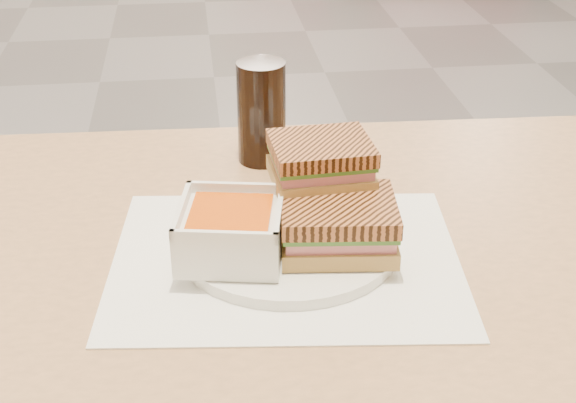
{
  "coord_description": "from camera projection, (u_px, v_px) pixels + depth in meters",
  "views": [
    {
      "loc": [
        -0.08,
        -2.77,
        1.25
      ],
      "look_at": [
        0.01,
        -2.0,
        0.82
      ],
      "focal_mm": 49.98,
      "sensor_mm": 36.0,
      "label": 1
    }
  ],
  "objects": [
    {
      "name": "panini_upper",
      "position": [
        321.0,
        161.0,
        0.93
      ],
      "size": [
        0.12,
        0.1,
        0.05
      ],
      "color": "#AD8545",
      "rests_on": "panini_lower"
    },
    {
      "name": "panini_lower",
      "position": [
        338.0,
        224.0,
        0.9
      ],
      "size": [
        0.14,
        0.12,
        0.06
      ],
      "color": "#AD8545",
      "rests_on": "plate"
    },
    {
      "name": "main_table",
      "position": [
        231.0,
        326.0,
        0.99
      ],
      "size": [
        1.23,
        0.75,
        0.75
      ],
      "color": "tan",
      "rests_on": "ground"
    },
    {
      "name": "cola_glass",
      "position": [
        262.0,
        112.0,
        1.11
      ],
      "size": [
        0.07,
        0.07,
        0.14
      ],
      "color": "black",
      "rests_on": "main_table"
    },
    {
      "name": "tray_liner",
      "position": [
        286.0,
        260.0,
        0.91
      ],
      "size": [
        0.42,
        0.35,
        0.0
      ],
      "color": "white",
      "rests_on": "main_table"
    },
    {
      "name": "plate",
      "position": [
        288.0,
        240.0,
        0.93
      ],
      "size": [
        0.26,
        0.26,
        0.01
      ],
      "color": "white",
      "rests_on": "tray_liner"
    },
    {
      "name": "soup_bowl",
      "position": [
        231.0,
        232.0,
        0.88
      ],
      "size": [
        0.13,
        0.13,
        0.06
      ],
      "color": "white",
      "rests_on": "plate"
    }
  ]
}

